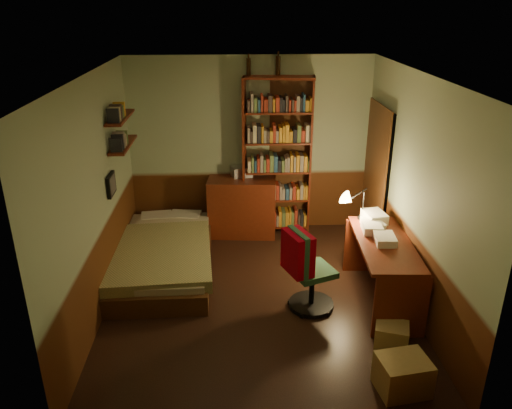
{
  "coord_description": "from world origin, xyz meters",
  "views": [
    {
      "loc": [
        -0.27,
        -5.08,
        3.32
      ],
      "look_at": [
        0.0,
        0.25,
        1.1
      ],
      "focal_mm": 35.0,
      "sensor_mm": 36.0,
      "label": 1
    }
  ],
  "objects_px": {
    "bed": "(163,246)",
    "cardboard_box_a": "(403,375)",
    "bookshelf": "(278,158)",
    "desk": "(382,272)",
    "mini_stereo": "(242,171)",
    "office_chair": "(313,272)",
    "cardboard_box_b": "(391,335)",
    "dresser": "(242,207)",
    "desk_lamp": "(364,196)"
  },
  "relations": [
    {
      "from": "cardboard_box_b",
      "to": "bed",
      "type": "bearing_deg",
      "value": 145.95
    },
    {
      "from": "mini_stereo",
      "to": "desk_lamp",
      "type": "relative_size",
      "value": 0.47
    },
    {
      "from": "bed",
      "to": "bookshelf",
      "type": "distance_m",
      "value": 2.1
    },
    {
      "from": "bed",
      "to": "desk_lamp",
      "type": "height_order",
      "value": "desk_lamp"
    },
    {
      "from": "mini_stereo",
      "to": "desk",
      "type": "height_order",
      "value": "mini_stereo"
    },
    {
      "from": "office_chair",
      "to": "cardboard_box_b",
      "type": "bearing_deg",
      "value": -66.63
    },
    {
      "from": "office_chair",
      "to": "mini_stereo",
      "type": "bearing_deg",
      "value": 87.8
    },
    {
      "from": "office_chair",
      "to": "desk",
      "type": "bearing_deg",
      "value": -14.93
    },
    {
      "from": "bed",
      "to": "cardboard_box_b",
      "type": "relative_size",
      "value": 6.71
    },
    {
      "from": "bed",
      "to": "cardboard_box_b",
      "type": "height_order",
      "value": "bed"
    },
    {
      "from": "dresser",
      "to": "desk",
      "type": "distance_m",
      "value": 2.46
    },
    {
      "from": "dresser",
      "to": "desk_lamp",
      "type": "bearing_deg",
      "value": -35.3
    },
    {
      "from": "office_chair",
      "to": "cardboard_box_b",
      "type": "xyz_separation_m",
      "value": [
        0.72,
        -0.72,
        -0.34
      ]
    },
    {
      "from": "mini_stereo",
      "to": "bookshelf",
      "type": "xyz_separation_m",
      "value": [
        0.52,
        -0.04,
        0.21
      ]
    },
    {
      "from": "bed",
      "to": "office_chair",
      "type": "relative_size",
      "value": 2.4
    },
    {
      "from": "bookshelf",
      "to": "office_chair",
      "type": "xyz_separation_m",
      "value": [
        0.22,
        -2.07,
        -0.7
      ]
    },
    {
      "from": "mini_stereo",
      "to": "dresser",
      "type": "bearing_deg",
      "value": -105.46
    },
    {
      "from": "office_chair",
      "to": "bookshelf",
      "type": "bearing_deg",
      "value": 74.46
    },
    {
      "from": "bed",
      "to": "cardboard_box_b",
      "type": "xyz_separation_m",
      "value": [
        2.52,
        -1.7,
        -0.21
      ]
    },
    {
      "from": "bookshelf",
      "to": "cardboard_box_a",
      "type": "distance_m",
      "value": 3.67
    },
    {
      "from": "office_chair",
      "to": "cardboard_box_a",
      "type": "height_order",
      "value": "office_chair"
    },
    {
      "from": "office_chair",
      "to": "cardboard_box_b",
      "type": "relative_size",
      "value": 2.79
    },
    {
      "from": "bookshelf",
      "to": "desk",
      "type": "height_order",
      "value": "bookshelf"
    },
    {
      "from": "dresser",
      "to": "desk_lamp",
      "type": "xyz_separation_m",
      "value": [
        1.47,
        -1.24,
        0.63
      ]
    },
    {
      "from": "office_chair",
      "to": "dresser",
      "type": "bearing_deg",
      "value": 88.98
    },
    {
      "from": "bookshelf",
      "to": "office_chair",
      "type": "distance_m",
      "value": 2.2
    },
    {
      "from": "bed",
      "to": "mini_stereo",
      "type": "xyz_separation_m",
      "value": [
        1.06,
        1.13,
        0.62
      ]
    },
    {
      "from": "dresser",
      "to": "cardboard_box_b",
      "type": "bearing_deg",
      "value": -56.76
    },
    {
      "from": "bed",
      "to": "desk",
      "type": "distance_m",
      "value": 2.78
    },
    {
      "from": "dresser",
      "to": "cardboard_box_a",
      "type": "xyz_separation_m",
      "value": [
        1.37,
        -3.35,
        -0.27
      ]
    },
    {
      "from": "mini_stereo",
      "to": "desk_lamp",
      "type": "bearing_deg",
      "value": -57.24
    },
    {
      "from": "mini_stereo",
      "to": "office_chair",
      "type": "bearing_deg",
      "value": -84.94
    },
    {
      "from": "bookshelf",
      "to": "cardboard_box_a",
      "type": "bearing_deg",
      "value": -68.46
    },
    {
      "from": "dresser",
      "to": "office_chair",
      "type": "xyz_separation_m",
      "value": [
        0.75,
        -1.99,
        0.02
      ]
    },
    {
      "from": "mini_stereo",
      "to": "desk",
      "type": "bearing_deg",
      "value": -66.47
    },
    {
      "from": "bed",
      "to": "cardboard_box_a",
      "type": "bearing_deg",
      "value": -44.95
    },
    {
      "from": "dresser",
      "to": "bookshelf",
      "type": "height_order",
      "value": "bookshelf"
    },
    {
      "from": "bookshelf",
      "to": "office_chair",
      "type": "height_order",
      "value": "bookshelf"
    },
    {
      "from": "mini_stereo",
      "to": "office_chair",
      "type": "relative_size",
      "value": 0.3
    },
    {
      "from": "dresser",
      "to": "desk",
      "type": "height_order",
      "value": "dresser"
    },
    {
      "from": "bed",
      "to": "mini_stereo",
      "type": "distance_m",
      "value": 1.67
    },
    {
      "from": "bookshelf",
      "to": "cardboard_box_b",
      "type": "bearing_deg",
      "value": -63.66
    },
    {
      "from": "bed",
      "to": "bookshelf",
      "type": "bearing_deg",
      "value": 33.58
    },
    {
      "from": "bookshelf",
      "to": "cardboard_box_a",
      "type": "height_order",
      "value": "bookshelf"
    },
    {
      "from": "mini_stereo",
      "to": "cardboard_box_a",
      "type": "relative_size",
      "value": 0.63
    },
    {
      "from": "cardboard_box_a",
      "to": "desk",
      "type": "bearing_deg",
      "value": 81.99
    },
    {
      "from": "bed",
      "to": "dresser",
      "type": "bearing_deg",
      "value": 42.57
    },
    {
      "from": "bookshelf",
      "to": "desk",
      "type": "distance_m",
      "value": 2.37
    },
    {
      "from": "office_chair",
      "to": "cardboard_box_a",
      "type": "xyz_separation_m",
      "value": [
        0.62,
        -1.36,
        -0.29
      ]
    },
    {
      "from": "bookshelf",
      "to": "desk",
      "type": "xyz_separation_m",
      "value": [
        1.04,
        -1.98,
        -0.78
      ]
    }
  ]
}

